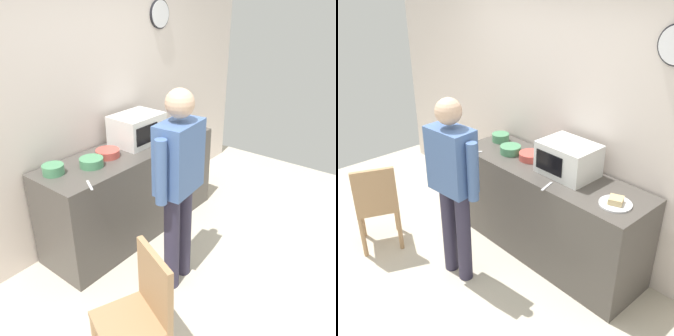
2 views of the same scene
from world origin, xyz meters
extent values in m
plane|color=beige|center=(0.00, 0.00, 0.00)|extent=(6.00, 6.00, 0.00)
cube|color=silver|center=(0.00, 1.60, 1.30)|extent=(5.40, 0.10, 2.60)
cylinder|color=white|center=(1.13, 1.54, 2.13)|extent=(0.27, 0.03, 0.27)
cylinder|color=black|center=(1.13, 1.54, 2.13)|extent=(0.30, 0.02, 0.30)
cube|color=#4C4742|center=(0.28, 1.22, 0.47)|extent=(2.00, 0.62, 0.94)
cube|color=silver|center=(0.44, 1.28, 1.09)|extent=(0.50, 0.38, 0.30)
cube|color=black|center=(0.38, 1.09, 1.09)|extent=(0.30, 0.01, 0.18)
cylinder|color=white|center=(1.04, 1.16, 0.95)|extent=(0.26, 0.26, 0.01)
cube|color=tan|center=(1.04, 1.16, 0.98)|extent=(0.14, 0.14, 0.05)
cylinder|color=#4C8E60|center=(-0.54, 1.34, 0.98)|extent=(0.18, 0.18, 0.08)
cylinder|color=#4C8E60|center=(-0.24, 1.20, 0.98)|extent=(0.21, 0.21, 0.08)
cylinder|color=#C64C42|center=(0.00, 1.25, 0.97)|extent=(0.23, 0.23, 0.07)
cube|color=silver|center=(-0.49, 0.93, 0.94)|extent=(0.10, 0.16, 0.01)
cube|color=silver|center=(0.48, 0.96, 0.94)|extent=(0.06, 0.17, 0.01)
cylinder|color=#2E2A40|center=(0.04, 0.38, 0.45)|extent=(0.13, 0.13, 0.91)
cylinder|color=#2E2A40|center=(-0.16, 0.36, 0.45)|extent=(0.13, 0.13, 0.91)
cube|color=#47669E|center=(-0.06, 0.37, 1.19)|extent=(0.42, 0.28, 0.56)
cylinder|color=#47669E|center=(0.19, 0.40, 1.16)|extent=(0.09, 0.09, 0.51)
cylinder|color=#47669E|center=(-0.31, 0.35, 1.16)|extent=(0.09, 0.09, 0.51)
sphere|color=#D1A889|center=(-0.06, 0.37, 1.61)|extent=(0.22, 0.22, 0.22)
cylinder|color=#A87F56|center=(-0.75, 0.15, 0.23)|extent=(0.04, 0.04, 0.45)
cube|color=#A87F56|center=(-0.98, 0.05, 0.47)|extent=(0.52, 0.52, 0.04)
cube|color=#A87F56|center=(-0.81, -0.02, 0.71)|extent=(0.19, 0.39, 0.45)
camera|label=1|loc=(-2.09, -1.14, 2.30)|focal=38.57mm
camera|label=2|loc=(2.50, -1.32, 2.63)|focal=43.23mm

